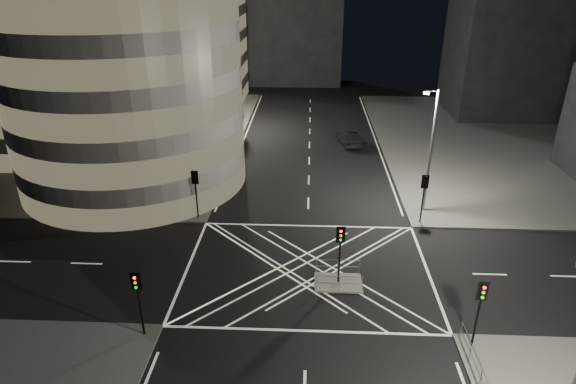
{
  "coord_description": "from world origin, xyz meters",
  "views": [
    {
      "loc": [
        -0.0,
        -26.91,
        18.23
      ],
      "look_at": [
        -1.54,
        5.76,
        3.0
      ],
      "focal_mm": 30.0,
      "sensor_mm": 36.0,
      "label": 1
    }
  ],
  "objects_px": {
    "central_island": "(338,283)",
    "street_lamp_right_far": "(430,148)",
    "traffic_signal_fl": "(195,185)",
    "traffic_signal_island": "(340,244)",
    "traffic_signal_nl": "(138,292)",
    "traffic_signal_nr": "(480,302)",
    "street_lamp_left_far": "(231,86)",
    "street_lamp_left_near": "(199,132)",
    "sedan": "(349,139)",
    "traffic_signal_fr": "(424,190)"
  },
  "relations": [
    {
      "from": "central_island",
      "to": "street_lamp_right_far",
      "type": "xyz_separation_m",
      "value": [
        7.44,
        10.5,
        5.47
      ]
    },
    {
      "from": "traffic_signal_fl",
      "to": "traffic_signal_island",
      "type": "height_order",
      "value": "same"
    },
    {
      "from": "traffic_signal_nl",
      "to": "street_lamp_right_far",
      "type": "distance_m",
      "value": 24.27
    },
    {
      "from": "traffic_signal_fl",
      "to": "traffic_signal_island",
      "type": "xyz_separation_m",
      "value": [
        10.8,
        -8.3,
        0.0
      ]
    },
    {
      "from": "traffic_signal_nr",
      "to": "street_lamp_right_far",
      "type": "height_order",
      "value": "street_lamp_right_far"
    },
    {
      "from": "street_lamp_left_far",
      "to": "street_lamp_left_near",
      "type": "bearing_deg",
      "value": -90.0
    },
    {
      "from": "traffic_signal_nr",
      "to": "traffic_signal_fl",
      "type": "bearing_deg",
      "value": 142.31
    },
    {
      "from": "traffic_signal_nr",
      "to": "traffic_signal_island",
      "type": "xyz_separation_m",
      "value": [
        -6.8,
        5.3,
        0.0
      ]
    },
    {
      "from": "street_lamp_left_near",
      "to": "traffic_signal_nl",
      "type": "bearing_deg",
      "value": -88.06
    },
    {
      "from": "traffic_signal_island",
      "to": "sedan",
      "type": "bearing_deg",
      "value": 84.74
    },
    {
      "from": "street_lamp_left_near",
      "to": "sedan",
      "type": "relative_size",
      "value": 2.14
    },
    {
      "from": "traffic_signal_nl",
      "to": "sedan",
      "type": "height_order",
      "value": "traffic_signal_nl"
    },
    {
      "from": "central_island",
      "to": "traffic_signal_fr",
      "type": "distance_m",
      "value": 11.1
    },
    {
      "from": "traffic_signal_island",
      "to": "sedan",
      "type": "distance_m",
      "value": 26.87
    },
    {
      "from": "traffic_signal_island",
      "to": "street_lamp_right_far",
      "type": "bearing_deg",
      "value": 54.7
    },
    {
      "from": "central_island",
      "to": "traffic_signal_nl",
      "type": "relative_size",
      "value": 0.75
    },
    {
      "from": "street_lamp_right_far",
      "to": "sedan",
      "type": "xyz_separation_m",
      "value": [
        -4.98,
        16.18,
        -4.77
      ]
    },
    {
      "from": "traffic_signal_fl",
      "to": "traffic_signal_fr",
      "type": "xyz_separation_m",
      "value": [
        17.6,
        0.0,
        0.0
      ]
    },
    {
      "from": "central_island",
      "to": "sedan",
      "type": "xyz_separation_m",
      "value": [
        2.45,
        26.68,
        0.7
      ]
    },
    {
      "from": "central_island",
      "to": "traffic_signal_fr",
      "type": "bearing_deg",
      "value": 50.67
    },
    {
      "from": "street_lamp_left_far",
      "to": "sedan",
      "type": "height_order",
      "value": "street_lamp_left_far"
    },
    {
      "from": "central_island",
      "to": "traffic_signal_nl",
      "type": "bearing_deg",
      "value": -153.86
    },
    {
      "from": "street_lamp_left_near",
      "to": "street_lamp_left_far",
      "type": "relative_size",
      "value": 1.0
    },
    {
      "from": "traffic_signal_fr",
      "to": "street_lamp_left_far",
      "type": "bearing_deg",
      "value": 128.17
    },
    {
      "from": "traffic_signal_nr",
      "to": "sedan",
      "type": "distance_m",
      "value": 32.34
    },
    {
      "from": "traffic_signal_fr",
      "to": "traffic_signal_nl",
      "type": "bearing_deg",
      "value": -142.31
    },
    {
      "from": "central_island",
      "to": "street_lamp_left_near",
      "type": "relative_size",
      "value": 0.3
    },
    {
      "from": "street_lamp_left_near",
      "to": "street_lamp_right_far",
      "type": "distance_m",
      "value": 19.11
    },
    {
      "from": "street_lamp_right_far",
      "to": "traffic_signal_fr",
      "type": "bearing_deg",
      "value": -106.11
    },
    {
      "from": "street_lamp_left_far",
      "to": "traffic_signal_nl",
      "type": "bearing_deg",
      "value": -89.01
    },
    {
      "from": "traffic_signal_nl",
      "to": "street_lamp_left_near",
      "type": "bearing_deg",
      "value": 91.94
    },
    {
      "from": "traffic_signal_nr",
      "to": "street_lamp_left_near",
      "type": "distance_m",
      "value": 26.32
    },
    {
      "from": "traffic_signal_nr",
      "to": "street_lamp_left_far",
      "type": "distance_m",
      "value": 41.15
    },
    {
      "from": "street_lamp_left_near",
      "to": "sedan",
      "type": "distance_m",
      "value": 19.73
    },
    {
      "from": "street_lamp_right_far",
      "to": "traffic_signal_nl",
      "type": "bearing_deg",
      "value": -139.09
    },
    {
      "from": "traffic_signal_fr",
      "to": "traffic_signal_fl",
      "type": "bearing_deg",
      "value": 180.0
    },
    {
      "from": "traffic_signal_nl",
      "to": "traffic_signal_fr",
      "type": "xyz_separation_m",
      "value": [
        17.6,
        13.6,
        0.0
      ]
    },
    {
      "from": "street_lamp_left_far",
      "to": "sedan",
      "type": "xyz_separation_m",
      "value": [
        13.89,
        -4.82,
        -4.77
      ]
    },
    {
      "from": "traffic_signal_nr",
      "to": "street_lamp_left_near",
      "type": "relative_size",
      "value": 0.4
    },
    {
      "from": "street_lamp_left_far",
      "to": "street_lamp_right_far",
      "type": "bearing_deg",
      "value": -48.06
    },
    {
      "from": "street_lamp_left_near",
      "to": "sedan",
      "type": "xyz_separation_m",
      "value": [
        13.89,
        13.18,
        -4.77
      ]
    },
    {
      "from": "traffic_signal_fr",
      "to": "street_lamp_right_far",
      "type": "height_order",
      "value": "street_lamp_right_far"
    },
    {
      "from": "street_lamp_left_near",
      "to": "street_lamp_right_far",
      "type": "height_order",
      "value": "same"
    },
    {
      "from": "traffic_signal_nl",
      "to": "sedan",
      "type": "distance_m",
      "value": 34.68
    },
    {
      "from": "central_island",
      "to": "street_lamp_left_near",
      "type": "height_order",
      "value": "street_lamp_left_near"
    },
    {
      "from": "traffic_signal_nl",
      "to": "traffic_signal_island",
      "type": "distance_m",
      "value": 12.03
    },
    {
      "from": "traffic_signal_nr",
      "to": "street_lamp_left_far",
      "type": "relative_size",
      "value": 0.4
    },
    {
      "from": "street_lamp_left_near",
      "to": "street_lamp_left_far",
      "type": "bearing_deg",
      "value": 90.0
    },
    {
      "from": "traffic_signal_nl",
      "to": "street_lamp_left_far",
      "type": "height_order",
      "value": "street_lamp_left_far"
    },
    {
      "from": "street_lamp_right_far",
      "to": "traffic_signal_island",
      "type": "bearing_deg",
      "value": -125.3
    }
  ]
}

